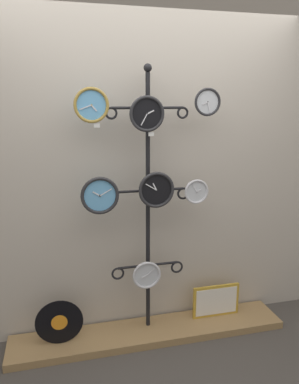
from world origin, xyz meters
The scene contains 15 objects.
ground_plane centered at (0.00, 0.00, 0.00)m, with size 12.00×12.00×0.00m, color #47423D.
shop_wall centered at (0.00, 0.57, 1.40)m, with size 4.40×0.04×2.80m.
low_shelf centered at (0.00, 0.35, 0.03)m, with size 2.20×0.36×0.06m.
display_stand centered at (0.00, 0.41, 0.65)m, with size 0.65×0.38×2.10m.
clock_top_left centered at (-0.41, 0.33, 1.82)m, with size 0.24×0.04×0.24m.
clock_top_center centered at (-0.03, 0.31, 1.76)m, with size 0.25×0.04×0.25m.
clock_top_right centered at (0.42, 0.33, 1.84)m, with size 0.20×0.04×0.20m.
clock_middle_left centered at (-0.37, 0.32, 1.20)m, with size 0.27×0.04×0.27m.
clock_middle_center centered at (0.03, 0.29, 1.22)m, with size 0.27×0.04×0.27m.
clock_middle_right centered at (0.35, 0.32, 1.18)m, with size 0.19×0.04×0.19m.
clock_bottom_center centered at (-0.04, 0.31, 0.55)m, with size 0.22×0.04×0.22m.
vinyl_record centered at (-0.70, 0.34, 0.24)m, with size 0.35×0.01×0.35m.
picture_frame centered at (0.59, 0.40, 0.20)m, with size 0.41×0.02×0.28m.
price_tag_upper centered at (-0.38, 0.33, 1.69)m, with size 0.04×0.00×0.03m.
price_tag_mid centered at (0.00, 0.31, 1.62)m, with size 0.04×0.00×0.03m.
Camera 1 is at (-0.65, -2.24, 1.84)m, focal length 35.00 mm.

